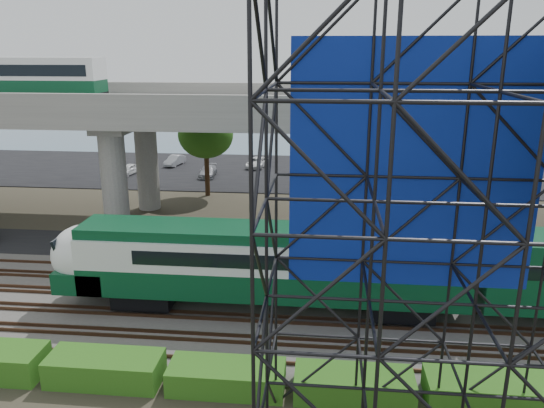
# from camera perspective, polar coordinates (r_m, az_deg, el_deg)

# --- Properties ---
(ground) EXTENTS (140.00, 140.00, 0.00)m
(ground) POSITION_cam_1_polar(r_m,az_deg,el_deg) (26.19, -5.33, -13.54)
(ground) COLOR #474233
(ground) RESTS_ON ground
(ballast_bed) EXTENTS (90.00, 12.00, 0.20)m
(ballast_bed) POSITION_cam_1_polar(r_m,az_deg,el_deg) (27.86, -4.54, -11.33)
(ballast_bed) COLOR slate
(ballast_bed) RESTS_ON ground
(service_road) EXTENTS (90.00, 5.00, 0.08)m
(service_road) POSITION_cam_1_polar(r_m,az_deg,el_deg) (35.52, -2.12, -5.06)
(service_road) COLOR black
(service_road) RESTS_ON ground
(parking_lot) EXTENTS (90.00, 18.00, 0.08)m
(parking_lot) POSITION_cam_1_polar(r_m,az_deg,el_deg) (57.90, 1.05, 3.47)
(parking_lot) COLOR black
(parking_lot) RESTS_ON ground
(harbor_water) EXTENTS (140.00, 40.00, 0.03)m
(harbor_water) POSITION_cam_1_polar(r_m,az_deg,el_deg) (79.44, 2.38, 7.00)
(harbor_water) COLOR slate
(harbor_water) RESTS_ON ground
(rail_tracks) EXTENTS (90.00, 9.52, 0.16)m
(rail_tracks) POSITION_cam_1_polar(r_m,az_deg,el_deg) (27.78, -4.55, -11.00)
(rail_tracks) COLOR #472D1E
(rail_tracks) RESTS_ON ballast_bed
(commuter_train) EXTENTS (29.30, 3.06, 4.30)m
(commuter_train) POSITION_cam_1_polar(r_m,az_deg,el_deg) (26.28, 4.47, -6.39)
(commuter_train) COLOR black
(commuter_train) RESTS_ON rail_tracks
(overpass) EXTENTS (80.00, 12.00, 12.40)m
(overpass) POSITION_cam_1_polar(r_m,az_deg,el_deg) (38.98, -3.06, 9.29)
(overpass) COLOR #9E9B93
(overpass) RESTS_ON ground
(scaffold_tower) EXTENTS (9.36, 6.36, 15.00)m
(scaffold_tower) POSITION_cam_1_polar(r_m,az_deg,el_deg) (15.58, 16.22, -5.28)
(scaffold_tower) COLOR black
(scaffold_tower) RESTS_ON ground
(hedge_strip) EXTENTS (34.60, 1.80, 1.20)m
(hedge_strip) POSITION_cam_1_polar(r_m,az_deg,el_deg) (22.16, -4.89, -17.98)
(hedge_strip) COLOR #2D6116
(hedge_strip) RESTS_ON ground
(trees) EXTENTS (40.94, 16.94, 7.69)m
(trees) POSITION_cam_1_polar(r_m,az_deg,el_deg) (40.20, -7.73, 5.57)
(trees) COLOR #382314
(trees) RESTS_ON ground
(parked_cars) EXTENTS (37.33, 9.28, 1.19)m
(parked_cars) POSITION_cam_1_polar(r_m,az_deg,el_deg) (57.39, 3.20, 3.94)
(parked_cars) COLOR white
(parked_cars) RESTS_ON parking_lot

